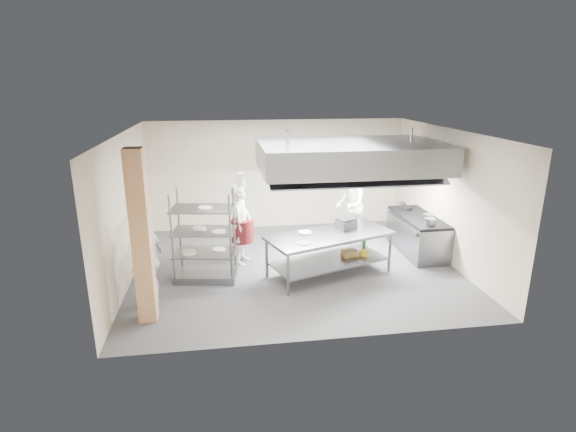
{
  "coord_description": "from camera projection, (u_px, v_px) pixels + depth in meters",
  "views": [
    {
      "loc": [
        -1.53,
        -9.2,
        4.0
      ],
      "look_at": [
        -0.12,
        0.2,
        1.13
      ],
      "focal_mm": 28.0,
      "sensor_mm": 36.0,
      "label": 1
    }
  ],
  "objects": [
    {
      "name": "island",
      "position": [
        329.0,
        254.0,
        9.57
      ],
      "size": [
        2.89,
        1.94,
        0.91
      ],
      "primitive_type": null,
      "rotation": [
        0.0,
        0.0,
        0.34
      ],
      "color": "gray",
      "rests_on": "floor"
    },
    {
      "name": "column",
      "position": [
        141.0,
        238.0,
        7.44
      ],
      "size": [
        0.3,
        0.3,
        3.0
      ],
      "primitive_type": "cube",
      "color": "tan",
      "rests_on": "floor"
    },
    {
      "name": "hood_strip_a",
      "position": [
        310.0,
        171.0,
        9.92
      ],
      "size": [
        1.6,
        0.12,
        0.04
      ],
      "primitive_type": "cube",
      "color": "white",
      "rests_on": "exhaust_hood"
    },
    {
      "name": "wall_left",
      "position": [
        126.0,
        209.0,
        9.15
      ],
      "size": [
        0.0,
        6.0,
        6.0
      ],
      "primitive_type": "plane",
      "rotation": [
        1.57,
        0.0,
        1.57
      ],
      "color": "#BEAF96",
      "rests_on": "ground"
    },
    {
      "name": "cooking_range",
      "position": [
        417.0,
        235.0,
        10.87
      ],
      "size": [
        0.8,
        2.0,
        0.84
      ],
      "primitive_type": "cube",
      "color": "slate",
      "rests_on": "floor"
    },
    {
      "name": "island_undershelf",
      "position": [
        329.0,
        261.0,
        9.62
      ],
      "size": [
        2.65,
        1.77,
        0.04
      ],
      "primitive_type": "cube",
      "rotation": [
        0.0,
        0.0,
        0.34
      ],
      "color": "gray",
      "rests_on": "island"
    },
    {
      "name": "ceiling",
      "position": [
        295.0,
        132.0,
        9.21
      ],
      "size": [
        7.0,
        7.0,
        0.0
      ],
      "primitive_type": "plane",
      "rotation": [
        3.14,
        0.0,
        0.0
      ],
      "color": "silver",
      "rests_on": "wall_back"
    },
    {
      "name": "chef_plating",
      "position": [
        148.0,
        261.0,
        8.13
      ],
      "size": [
        0.71,
        1.11,
        1.75
      ],
      "primitive_type": "imported",
      "rotation": [
        0.0,
        0.0,
        -1.87
      ],
      "color": "white",
      "rests_on": "floor"
    },
    {
      "name": "chef_head",
      "position": [
        241.0,
        224.0,
        10.06
      ],
      "size": [
        0.62,
        0.77,
        1.83
      ],
      "primitive_type": "imported",
      "rotation": [
        0.0,
        0.0,
        1.26
      ],
      "color": "silver",
      "rests_on": "floor"
    },
    {
      "name": "wall_right",
      "position": [
        448.0,
        196.0,
        10.14
      ],
      "size": [
        0.0,
        6.0,
        6.0
      ],
      "primitive_type": "plane",
      "rotation": [
        1.57,
        0.0,
        -1.57
      ],
      "color": "#BEAF96",
      "rests_on": "ground"
    },
    {
      "name": "island_worktop",
      "position": [
        330.0,
        235.0,
        9.45
      ],
      "size": [
        2.89,
        1.94,
        0.06
      ],
      "primitive_type": "cube",
      "rotation": [
        0.0,
        0.0,
        0.34
      ],
      "color": "gray",
      "rests_on": "island"
    },
    {
      "name": "griddle",
      "position": [
        346.0,
        224.0,
        9.79
      ],
      "size": [
        0.49,
        0.45,
        0.19
      ],
      "primitive_type": "cube",
      "rotation": [
        0.0,
        0.0,
        0.45
      ],
      "color": "slate",
      "rests_on": "island_worktop"
    },
    {
      "name": "wicker_basket",
      "position": [
        349.0,
        253.0,
        9.81
      ],
      "size": [
        0.36,
        0.29,
        0.14
      ],
      "primitive_type": "cube",
      "rotation": [
        0.0,
        0.0,
        0.23
      ],
      "color": "olive",
      "rests_on": "island_undershelf"
    },
    {
      "name": "plate_stack",
      "position": [
        205.0,
        251.0,
        9.32
      ],
      "size": [
        0.28,
        0.28,
        0.05
      ],
      "primitive_type": "cylinder",
      "color": "white",
      "rests_on": "pass_rack"
    },
    {
      "name": "hood_strip_b",
      "position": [
        388.0,
        169.0,
        10.17
      ],
      "size": [
        1.6,
        0.12,
        0.04
      ],
      "primitive_type": "cube",
      "color": "white",
      "rests_on": "exhaust_hood"
    },
    {
      "name": "wall_shelf",
      "position": [
        342.0,
        174.0,
        12.59
      ],
      "size": [
        1.5,
        0.28,
        0.04
      ],
      "primitive_type": "cube",
      "color": "gray",
      "rests_on": "wall_back"
    },
    {
      "name": "exhaust_hood",
      "position": [
        350.0,
        156.0,
        9.95
      ],
      "size": [
        4.0,
        2.5,
        0.6
      ],
      "primitive_type": "cube",
      "color": "gray",
      "rests_on": "ceiling"
    },
    {
      "name": "pass_rack",
      "position": [
        204.0,
        236.0,
        9.22
      ],
      "size": [
        1.36,
        0.92,
        1.9
      ],
      "primitive_type": null,
      "rotation": [
        0.0,
        0.0,
        -0.15
      ],
      "color": "slate",
      "rests_on": "floor"
    },
    {
      "name": "chef_line",
      "position": [
        349.0,
        205.0,
        11.4
      ],
      "size": [
        0.95,
        1.1,
        1.96
      ],
      "primitive_type": "imported",
      "rotation": [
        0.0,
        0.0,
        -1.81
      ],
      "color": "silver",
      "rests_on": "floor"
    },
    {
      "name": "range_top",
      "position": [
        418.0,
        217.0,
        10.74
      ],
      "size": [
        0.78,
        1.96,
        0.06
      ],
      "primitive_type": "cube",
      "color": "black",
      "rests_on": "cooking_range"
    },
    {
      "name": "floor",
      "position": [
        295.0,
        267.0,
        10.08
      ],
      "size": [
        7.0,
        7.0,
        0.0
      ],
      "primitive_type": "plane",
      "color": "#303032",
      "rests_on": "ground"
    },
    {
      "name": "stockpot",
      "position": [
        428.0,
        218.0,
        10.32
      ],
      "size": [
        0.24,
        0.24,
        0.17
      ],
      "primitive_type": "cylinder",
      "color": "gray",
      "rests_on": "range_top"
    },
    {
      "name": "wall_back",
      "position": [
        277.0,
        175.0,
        12.49
      ],
      "size": [
        7.0,
        0.0,
        7.0
      ],
      "primitive_type": "plane",
      "rotation": [
        1.57,
        0.0,
        0.0
      ],
      "color": "#BEAF96",
      "rests_on": "ground"
    }
  ]
}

